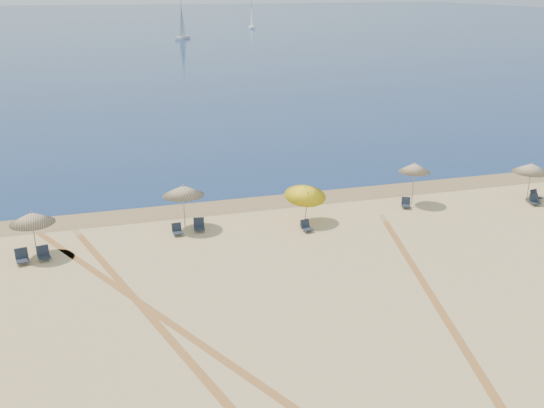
{
  "coord_description": "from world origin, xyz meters",
  "views": [
    {
      "loc": [
        -8.79,
        -10.11,
        12.62
      ],
      "look_at": [
        0.0,
        20.0,
        1.3
      ],
      "focal_mm": 40.26,
      "sensor_mm": 36.0,
      "label": 1
    }
  ],
  "objects_px": {
    "umbrella_2": "(183,190)",
    "umbrella_3": "(306,192)",
    "chair_5": "(199,225)",
    "chair_8": "(534,200)",
    "umbrella_4": "(415,167)",
    "sailboat_0": "(182,28)",
    "sailboat_2": "(252,20)",
    "umbrella_5": "(531,168)",
    "chair_4": "(177,230)",
    "chair_9": "(535,196)",
    "chair_6": "(306,226)",
    "chair_3": "(44,254)",
    "chair_7": "(406,203)",
    "chair_2": "(22,257)",
    "umbrella_1": "(32,218)"
  },
  "relations": [
    {
      "from": "chair_2",
      "to": "chair_6",
      "type": "bearing_deg",
      "value": -11.35
    },
    {
      "from": "umbrella_5",
      "to": "chair_4",
      "type": "height_order",
      "value": "umbrella_5"
    },
    {
      "from": "chair_2",
      "to": "chair_6",
      "type": "distance_m",
      "value": 14.43
    },
    {
      "from": "chair_3",
      "to": "chair_5",
      "type": "xyz_separation_m",
      "value": [
        7.89,
        1.55,
        0.01
      ]
    },
    {
      "from": "umbrella_1",
      "to": "umbrella_2",
      "type": "bearing_deg",
      "value": 11.39
    },
    {
      "from": "chair_8",
      "to": "umbrella_4",
      "type": "bearing_deg",
      "value": 173.5
    },
    {
      "from": "umbrella_2",
      "to": "chair_2",
      "type": "distance_m",
      "value": 8.71
    },
    {
      "from": "chair_5",
      "to": "chair_7",
      "type": "xyz_separation_m",
      "value": [
        12.53,
        0.12,
        -0.03
      ]
    },
    {
      "from": "chair_4",
      "to": "umbrella_5",
      "type": "bearing_deg",
      "value": -5.27
    },
    {
      "from": "umbrella_2",
      "to": "umbrella_5",
      "type": "xyz_separation_m",
      "value": [
        21.15,
        -1.34,
        -0.1
      ]
    },
    {
      "from": "chair_4",
      "to": "chair_5",
      "type": "bearing_deg",
      "value": 6.8
    },
    {
      "from": "umbrella_3",
      "to": "sailboat_2",
      "type": "bearing_deg",
      "value": 76.59
    },
    {
      "from": "chair_5",
      "to": "chair_7",
      "type": "distance_m",
      "value": 12.53
    },
    {
      "from": "umbrella_2",
      "to": "umbrella_3",
      "type": "height_order",
      "value": "umbrella_2"
    },
    {
      "from": "umbrella_3",
      "to": "umbrella_4",
      "type": "distance_m",
      "value": 7.39
    },
    {
      "from": "chair_5",
      "to": "chair_6",
      "type": "relative_size",
      "value": 1.04
    },
    {
      "from": "umbrella_1",
      "to": "chair_5",
      "type": "distance_m",
      "value": 8.48
    },
    {
      "from": "chair_5",
      "to": "umbrella_4",
      "type": "bearing_deg",
      "value": 9.59
    },
    {
      "from": "chair_9",
      "to": "sailboat_2",
      "type": "xyz_separation_m",
      "value": [
        22.42,
        157.24,
        2.19
      ]
    },
    {
      "from": "umbrella_1",
      "to": "chair_4",
      "type": "bearing_deg",
      "value": 5.13
    },
    {
      "from": "chair_5",
      "to": "sailboat_0",
      "type": "xyz_separation_m",
      "value": [
        17.37,
        123.39,
        2.42
      ]
    },
    {
      "from": "chair_2",
      "to": "chair_6",
      "type": "xyz_separation_m",
      "value": [
        14.43,
        0.0,
        -0.04
      ]
    },
    {
      "from": "umbrella_1",
      "to": "chair_2",
      "type": "distance_m",
      "value": 1.93
    },
    {
      "from": "chair_2",
      "to": "chair_7",
      "type": "relative_size",
      "value": 1.04
    },
    {
      "from": "umbrella_5",
      "to": "chair_6",
      "type": "xyz_separation_m",
      "value": [
        -14.9,
        -1.01,
        -1.78
      ]
    },
    {
      "from": "sailboat_0",
      "to": "sailboat_2",
      "type": "relative_size",
      "value": 1.1
    },
    {
      "from": "umbrella_1",
      "to": "sailboat_0",
      "type": "height_order",
      "value": "sailboat_0"
    },
    {
      "from": "umbrella_4",
      "to": "sailboat_2",
      "type": "distance_m",
      "value": 158.58
    },
    {
      "from": "umbrella_5",
      "to": "chair_3",
      "type": "distance_m",
      "value": 28.44
    },
    {
      "from": "umbrella_4",
      "to": "umbrella_2",
      "type": "bearing_deg",
      "value": -179.96
    },
    {
      "from": "sailboat_0",
      "to": "chair_8",
      "type": "bearing_deg",
      "value": -58.82
    },
    {
      "from": "chair_9",
      "to": "chair_6",
      "type": "bearing_deg",
      "value": 173.45
    },
    {
      "from": "umbrella_4",
      "to": "sailboat_0",
      "type": "relative_size",
      "value": 0.29
    },
    {
      "from": "umbrella_2",
      "to": "umbrella_3",
      "type": "bearing_deg",
      "value": -9.36
    },
    {
      "from": "chair_3",
      "to": "chair_4",
      "type": "distance_m",
      "value": 6.8
    },
    {
      "from": "umbrella_3",
      "to": "chair_6",
      "type": "relative_size",
      "value": 3.36
    },
    {
      "from": "chair_4",
      "to": "umbrella_2",
      "type": "bearing_deg",
      "value": 54.29
    },
    {
      "from": "umbrella_4",
      "to": "umbrella_5",
      "type": "xyz_separation_m",
      "value": [
        7.25,
        -1.35,
        -0.24
      ]
    },
    {
      "from": "chair_5",
      "to": "sailboat_2",
      "type": "xyz_separation_m",
      "value": [
        43.33,
        156.37,
        2.17
      ]
    },
    {
      "from": "chair_3",
      "to": "chair_9",
      "type": "relative_size",
      "value": 1.09
    },
    {
      "from": "umbrella_3",
      "to": "chair_5",
      "type": "height_order",
      "value": "umbrella_3"
    },
    {
      "from": "chair_4",
      "to": "sailboat_0",
      "type": "xyz_separation_m",
      "value": [
        18.59,
        123.62,
        2.46
      ]
    },
    {
      "from": "chair_2",
      "to": "chair_5",
      "type": "xyz_separation_m",
      "value": [
        8.85,
        1.68,
        -0.01
      ]
    },
    {
      "from": "umbrella_4",
      "to": "sailboat_0",
      "type": "bearing_deg",
      "value": 88.07
    },
    {
      "from": "chair_7",
      "to": "sailboat_2",
      "type": "relative_size",
      "value": 0.09
    },
    {
      "from": "umbrella_3",
      "to": "chair_4",
      "type": "xyz_separation_m",
      "value": [
        -7.16,
        0.19,
        -1.55
      ]
    },
    {
      "from": "chair_3",
      "to": "chair_7",
      "type": "distance_m",
      "value": 20.49
    },
    {
      "from": "umbrella_2",
      "to": "umbrella_3",
      "type": "relative_size",
      "value": 1.05
    },
    {
      "from": "umbrella_3",
      "to": "umbrella_5",
      "type": "height_order",
      "value": "umbrella_5"
    },
    {
      "from": "chair_4",
      "to": "chair_7",
      "type": "distance_m",
      "value": 13.75
    }
  ]
}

